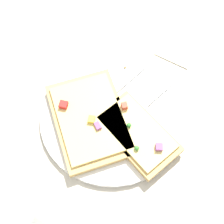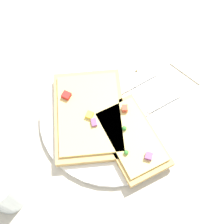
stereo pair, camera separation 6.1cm
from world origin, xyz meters
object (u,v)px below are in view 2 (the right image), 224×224
(drinking_glass, at_px, (2,191))
(knife, at_px, (142,113))
(pizza_slice_corner, at_px, (131,138))
(napkin, at_px, (203,55))
(plate, at_px, (112,116))
(fork, at_px, (105,100))
(pizza_slice_main, at_px, (89,114))

(drinking_glass, bearing_deg, knife, 166.78)
(pizza_slice_corner, bearing_deg, napkin, -66.24)
(plate, height_order, knife, knife)
(plate, xyz_separation_m, fork, (-0.01, -0.03, 0.01))
(pizza_slice_main, distance_m, napkin, 0.30)
(plate, height_order, pizza_slice_corner, pizza_slice_corner)
(plate, bearing_deg, fork, -112.02)
(knife, bearing_deg, pizza_slice_main, -27.10)
(knife, bearing_deg, pizza_slice_corner, 35.85)
(pizza_slice_corner, bearing_deg, fork, 3.49)
(pizza_slice_corner, bearing_deg, pizza_slice_main, 31.23)
(pizza_slice_main, relative_size, drinking_glass, 2.47)
(pizza_slice_corner, relative_size, napkin, 1.36)
(drinking_glass, height_order, napkin, drinking_glass)
(plate, distance_m, knife, 0.06)
(napkin, bearing_deg, plate, -10.08)
(knife, distance_m, pizza_slice_main, 0.11)
(fork, distance_m, drinking_glass, 0.26)
(fork, xyz_separation_m, drinking_glass, (0.26, 0.01, 0.03))
(drinking_glass, bearing_deg, napkin, 172.13)
(plate, relative_size, pizza_slice_corner, 1.56)
(knife, height_order, pizza_slice_corner, pizza_slice_corner)
(plate, height_order, pizza_slice_main, pizza_slice_main)
(plate, relative_size, napkin, 2.13)
(plate, bearing_deg, pizza_slice_corner, 76.85)
(drinking_glass, bearing_deg, pizza_slice_main, -178.44)
(plate, xyz_separation_m, drinking_glass, (0.24, -0.02, 0.04))
(fork, xyz_separation_m, knife, (-0.03, 0.07, -0.00))
(pizza_slice_main, bearing_deg, knife, -92.25)
(knife, xyz_separation_m, pizza_slice_corner, (0.06, 0.02, 0.01))
(fork, bearing_deg, plate, 82.94)
(drinking_glass, bearing_deg, pizza_slice_corner, 159.01)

